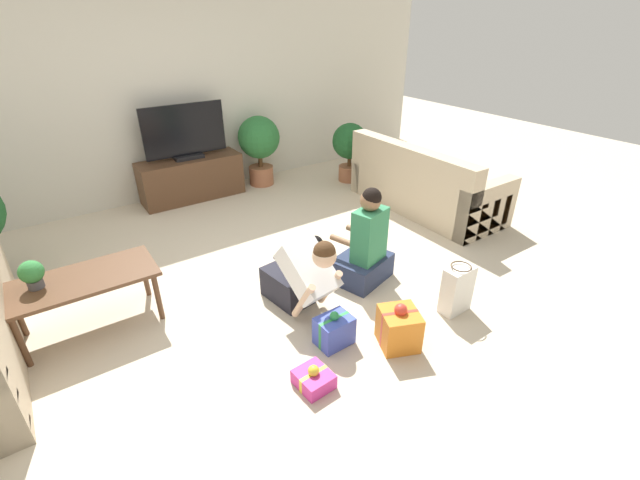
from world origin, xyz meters
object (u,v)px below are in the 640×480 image
potted_plant_corner_right (350,146)px  gift_box_a (399,328)px  sofa_right (423,186)px  gift_bag_a (457,289)px  coffee_table (83,284)px  person_kneeling (301,276)px  potted_plant_back_right (259,143)px  tv (185,135)px  gift_box_c (334,330)px  gift_box_b (314,379)px  person_sitting (365,249)px  tabletop_plant (32,274)px  tv_console (192,178)px  dog (302,250)px

potted_plant_corner_right → gift_box_a: size_ratio=2.26×
sofa_right → gift_bag_a: bearing=141.0°
coffee_table → potted_plant_corner_right: potted_plant_corner_right is taller
coffee_table → person_kneeling: 1.70m
potted_plant_back_right → gift_bag_a: bearing=-90.9°
coffee_table → potted_plant_corner_right: (3.80, 1.50, 0.12)m
tv → gift_box_c: bearing=-92.2°
gift_box_b → gift_bag_a: 1.47m
gift_box_c → person_kneeling: bearing=86.7°
coffee_table → person_sitting: bearing=-17.6°
gift_box_c → tabletop_plant: 2.26m
tv_console → potted_plant_back_right: bearing=-2.8°
tv_console → tv: (0.00, 0.00, 0.59)m
person_kneeling → potted_plant_corner_right: bearing=37.1°
tv → gift_box_c: (-0.13, -3.43, -0.75)m
sofa_right → gift_box_b: sofa_right is taller
gift_bag_a → gift_box_c: bearing=166.8°
person_kneeling → sofa_right: bearing=13.0°
dog → gift_bag_a: gift_bag_a is taller
person_sitting → dog: 0.64m
tv_console → person_kneeling: size_ratio=1.66×
tv_console → gift_bag_a: (0.96, -3.69, -0.06)m
coffee_table → gift_box_a: 2.46m
gift_box_c → gift_bag_a: 1.13m
tabletop_plant → potted_plant_corner_right: bearing=19.5°
person_kneeling → gift_box_c: bearing=-101.0°
potted_plant_corner_right → gift_box_c: potted_plant_corner_right is taller
person_sitting → potted_plant_back_right: bearing=-114.2°
sofa_right → gift_box_c: bearing=120.1°
tv → potted_plant_back_right: tv is taller
tv → sofa_right: bearing=-40.9°
potted_plant_back_right → person_kneeling: bearing=-111.3°
coffee_table → dog: coffee_table is taller
coffee_table → tabletop_plant: (-0.29, 0.05, 0.18)m
person_kneeling → tv_console: bearing=80.3°
person_kneeling → coffee_table: bearing=145.8°
coffee_table → potted_plant_back_right: (2.64, 2.11, 0.20)m
tv_console → tv: 0.59m
gift_box_a → gift_bag_a: (0.70, 0.03, 0.06)m
potted_plant_back_right → gift_box_c: potted_plant_back_right is taller
gift_bag_a → tabletop_plant: tabletop_plant is taller
person_kneeling → gift_box_a: size_ratio=2.12×
gift_box_b → gift_bag_a: (1.46, 0.01, 0.16)m
sofa_right → potted_plant_back_right: (-1.30, 1.96, 0.31)m
tv → gift_box_c: 3.52m
tv → gift_box_b: bearing=-97.7°
coffee_table → gift_box_b: size_ratio=4.20×
person_kneeling → gift_box_b: (-0.40, -0.78, -0.27)m
gift_bag_a → person_kneeling: bearing=144.2°
person_sitting → tv: bearing=-94.1°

